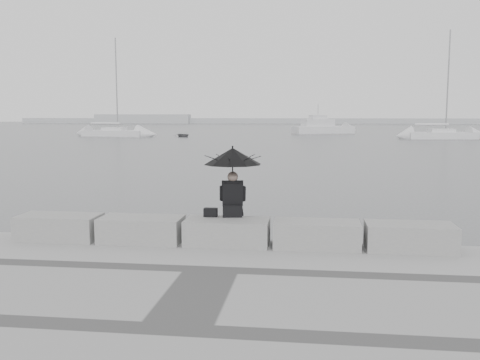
# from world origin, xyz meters

# --- Properties ---
(ground) EXTENTS (360.00, 360.00, 0.00)m
(ground) POSITION_xyz_m (0.00, 0.00, 0.00)
(ground) COLOR #434648
(ground) RESTS_ON ground
(stone_block_far_left) EXTENTS (1.60, 0.80, 0.50)m
(stone_block_far_left) POSITION_xyz_m (-3.40, -0.45, 0.75)
(stone_block_far_left) COLOR gray
(stone_block_far_left) RESTS_ON promenade
(stone_block_left) EXTENTS (1.60, 0.80, 0.50)m
(stone_block_left) POSITION_xyz_m (-1.70, -0.45, 0.75)
(stone_block_left) COLOR gray
(stone_block_left) RESTS_ON promenade
(stone_block_centre) EXTENTS (1.60, 0.80, 0.50)m
(stone_block_centre) POSITION_xyz_m (0.00, -0.45, 0.75)
(stone_block_centre) COLOR gray
(stone_block_centre) RESTS_ON promenade
(stone_block_right) EXTENTS (1.60, 0.80, 0.50)m
(stone_block_right) POSITION_xyz_m (1.70, -0.45, 0.75)
(stone_block_right) COLOR gray
(stone_block_right) RESTS_ON promenade
(stone_block_far_right) EXTENTS (1.60, 0.80, 0.50)m
(stone_block_far_right) POSITION_xyz_m (3.40, -0.45, 0.75)
(stone_block_far_right) COLOR gray
(stone_block_far_right) RESTS_ON promenade
(seated_person) EXTENTS (1.14, 1.14, 1.39)m
(seated_person) POSITION_xyz_m (0.06, -0.12, 2.00)
(seated_person) COLOR black
(seated_person) RESTS_ON stone_block_centre
(bag) EXTENTS (0.26, 0.15, 0.17)m
(bag) POSITION_xyz_m (-0.36, -0.22, 1.08)
(bag) COLOR black
(bag) RESTS_ON stone_block_centre
(distant_landmass) EXTENTS (180.00, 8.00, 2.80)m
(distant_landmass) POSITION_xyz_m (-8.14, 154.51, 0.90)
(distant_landmass) COLOR #A9ABAE
(distant_landmass) RESTS_ON ground
(sailboat_left) EXTENTS (8.90, 3.80, 12.90)m
(sailboat_left) POSITION_xyz_m (-24.14, 58.12, 0.51)
(sailboat_left) COLOR silver
(sailboat_left) RESTS_ON ground
(sailboat_right) EXTENTS (8.39, 3.55, 12.90)m
(sailboat_right) POSITION_xyz_m (17.33, 56.44, 0.52)
(sailboat_right) COLOR silver
(sailboat_right) RESTS_ON ground
(motor_cruiser) EXTENTS (9.64, 6.48, 4.50)m
(motor_cruiser) POSITION_xyz_m (3.71, 72.22, 0.89)
(motor_cruiser) COLOR silver
(motor_cruiser) RESTS_ON ground
(dinghy) EXTENTS (3.03, 2.60, 0.48)m
(dinghy) POSITION_xyz_m (-14.77, 58.23, 0.24)
(dinghy) COLOR gray
(dinghy) RESTS_ON ground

